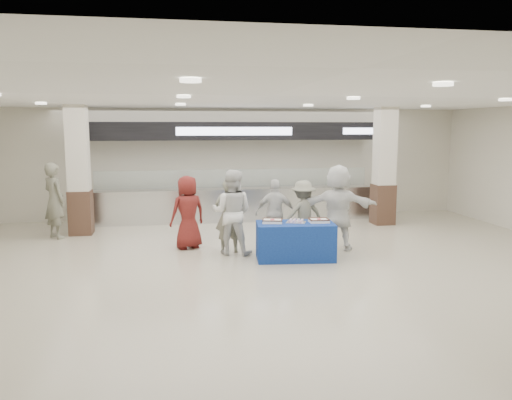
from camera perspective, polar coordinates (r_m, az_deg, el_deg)
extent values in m
plane|color=beige|center=(9.20, 1.64, -8.49)|extent=(14.00, 14.00, 0.00)
cube|color=silver|center=(14.32, -2.55, -0.56)|extent=(8.00, 0.80, 0.90)
cube|color=silver|center=(14.25, -2.56, 1.31)|extent=(8.00, 0.85, 0.04)
cube|color=white|center=(13.92, -2.42, 2.51)|extent=(7.60, 0.02, 0.50)
cube|color=black|center=(14.15, -2.61, 7.87)|extent=(8.40, 0.70, 0.50)
cube|color=silver|center=(13.79, -2.42, 7.86)|extent=(3.20, 0.03, 0.22)
cube|color=silver|center=(14.75, 12.52, 7.71)|extent=(1.40, 0.03, 0.18)
cube|color=#3C261B|center=(13.21, -19.38, -1.34)|extent=(0.55, 0.55, 1.10)
cube|color=beige|center=(13.05, -19.72, 5.60)|extent=(0.50, 0.50, 2.10)
cube|color=#3C261B|center=(14.22, 14.28, -0.47)|extent=(0.55, 0.55, 1.10)
cube|color=beige|center=(14.07, 14.52, 5.99)|extent=(0.50, 0.50, 2.10)
cube|color=navy|center=(10.16, 4.51, -4.70)|extent=(1.62, 0.93, 0.75)
cube|color=white|center=(10.07, 1.89, -2.44)|extent=(0.46, 0.39, 0.06)
cube|color=#422013|center=(10.06, 1.89, -2.20)|extent=(0.46, 0.39, 0.02)
cylinder|color=red|center=(10.06, 1.89, -2.24)|extent=(0.11, 0.11, 0.01)
cube|color=white|center=(10.20, 7.19, -2.37)|extent=(0.40, 0.32, 0.06)
cube|color=#422013|center=(10.19, 7.20, -2.13)|extent=(0.40, 0.32, 0.02)
cylinder|color=red|center=(10.19, 7.20, -2.17)|extent=(0.09, 0.09, 0.01)
cube|color=silver|center=(10.13, 4.59, -2.54)|extent=(0.46, 0.40, 0.01)
imported|color=maroon|center=(11.06, -7.80, -1.39)|extent=(0.93, 0.78, 1.62)
imported|color=slate|center=(10.64, -3.17, -1.80)|extent=(0.62, 0.44, 1.59)
imported|color=silver|center=(10.46, -2.76, -1.40)|extent=(1.05, 0.94, 1.79)
imported|color=silver|center=(11.15, 2.24, -1.49)|extent=(0.95, 0.55, 1.52)
imported|color=slate|center=(11.04, 5.41, -1.67)|extent=(1.05, 0.71, 1.51)
imported|color=white|center=(10.97, 9.32, -0.84)|extent=(1.82, 0.96, 1.87)
imported|color=slate|center=(12.90, -22.04, -0.06)|extent=(0.78, 0.79, 1.83)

